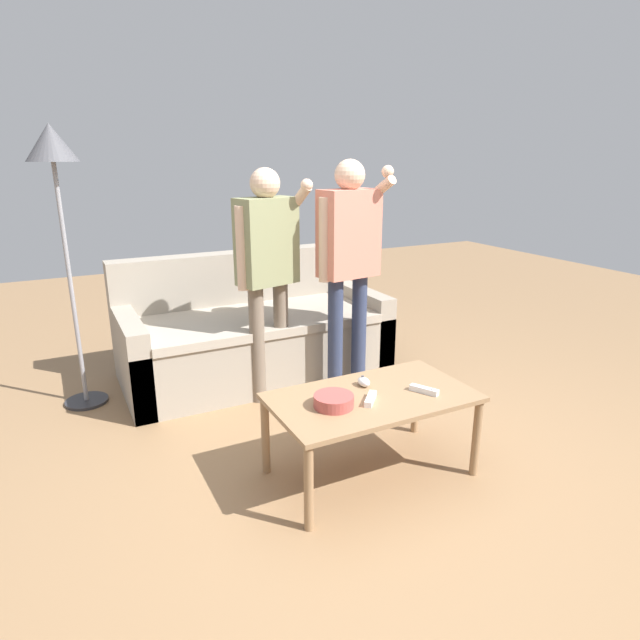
# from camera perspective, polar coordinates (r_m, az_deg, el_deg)

# --- Properties ---
(ground_plane) EXTENTS (12.00, 12.00, 0.00)m
(ground_plane) POSITION_cam_1_polar(r_m,az_deg,el_deg) (2.98, 5.53, -15.97)
(ground_plane) COLOR #93704C
(couch) EXTENTS (1.94, 0.94, 0.89)m
(couch) POSITION_cam_1_polar(r_m,az_deg,el_deg) (4.15, -7.17, -1.56)
(couch) COLOR #9E9384
(couch) RESTS_ON ground
(coffee_table) EXTENTS (1.04, 0.59, 0.45)m
(coffee_table) POSITION_cam_1_polar(r_m,az_deg,el_deg) (2.80, 5.47, -8.93)
(coffee_table) COLOR #997551
(coffee_table) RESTS_ON ground
(snack_bowl) EXTENTS (0.20, 0.20, 0.06)m
(snack_bowl) POSITION_cam_1_polar(r_m,az_deg,el_deg) (2.64, 1.49, -8.58)
(snack_bowl) COLOR #B24C47
(snack_bowl) RESTS_ON coffee_table
(game_remote_nunchuk) EXTENTS (0.06, 0.09, 0.05)m
(game_remote_nunchuk) POSITION_cam_1_polar(r_m,az_deg,el_deg) (2.87, 4.65, -6.53)
(game_remote_nunchuk) COLOR white
(game_remote_nunchuk) RESTS_ON coffee_table
(floor_lamp) EXTENTS (0.30, 0.30, 1.80)m
(floor_lamp) POSITION_cam_1_polar(r_m,az_deg,el_deg) (3.72, -26.27, 13.99)
(floor_lamp) COLOR #2D2D33
(floor_lamp) RESTS_ON ground
(player_center) EXTENTS (0.49, 0.31, 1.55)m
(player_center) POSITION_cam_1_polar(r_m,az_deg,el_deg) (3.54, -5.58, 6.45)
(player_center) COLOR #756656
(player_center) RESTS_ON ground
(player_right) EXTENTS (0.49, 0.31, 1.60)m
(player_right) POSITION_cam_1_polar(r_m,az_deg,el_deg) (3.63, 3.07, 7.29)
(player_right) COLOR #2D3856
(player_right) RESTS_ON ground
(game_remote_wand_near) EXTENTS (0.10, 0.15, 0.03)m
(game_remote_wand_near) POSITION_cam_1_polar(r_m,az_deg,el_deg) (2.84, 10.96, -7.28)
(game_remote_wand_near) COLOR white
(game_remote_wand_near) RESTS_ON coffee_table
(game_remote_wand_far) EXTENTS (0.13, 0.13, 0.03)m
(game_remote_wand_far) POSITION_cam_1_polar(r_m,az_deg,el_deg) (2.71, 5.37, -8.32)
(game_remote_wand_far) COLOR white
(game_remote_wand_far) RESTS_ON coffee_table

